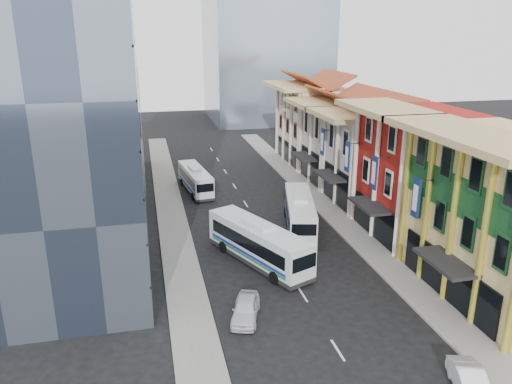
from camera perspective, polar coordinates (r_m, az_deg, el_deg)
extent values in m
plane|color=black|center=(31.99, 10.02, -18.39)|extent=(200.00, 200.00, 0.00)
cube|color=slate|center=(52.86, 9.45, -3.04)|extent=(3.00, 90.00, 0.15)
cube|color=slate|center=(49.27, -9.26, -4.63)|extent=(3.00, 90.00, 0.15)
cube|color=#DEBE80|center=(39.89, 26.56, -2.76)|extent=(8.00, 14.00, 12.00)
cube|color=#A51912|center=(49.19, 17.94, 1.98)|extent=(8.00, 10.00, 12.00)
cube|color=beige|center=(57.49, 13.12, 3.60)|extent=(8.00, 9.00, 10.00)
cube|color=beige|center=(65.47, 9.74, 5.55)|extent=(8.00, 9.00, 10.00)
cube|color=beige|center=(74.98, 6.71, 7.64)|extent=(8.00, 12.00, 11.00)
cube|color=#39455B|center=(43.12, -21.57, 11.68)|extent=(12.00, 26.00, 30.00)
cube|color=gray|center=(66.76, -17.27, 6.99)|extent=(10.00, 18.00, 14.00)
imported|color=silver|center=(34.96, -1.19, -13.20)|extent=(3.00, 4.63, 1.46)
imported|color=silver|center=(31.05, 23.34, -19.46)|extent=(2.59, 4.46, 1.39)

